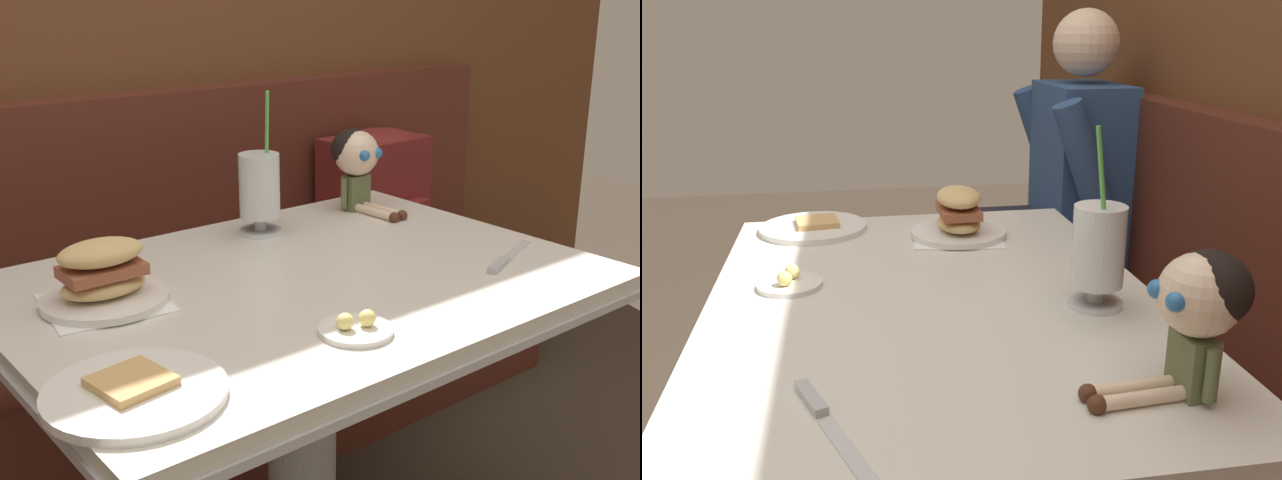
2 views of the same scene
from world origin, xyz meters
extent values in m
cube|color=brown|center=(0.00, 1.05, 1.20)|extent=(4.40, 0.08, 2.40)
cube|color=#512319|center=(0.00, 0.77, 0.23)|extent=(2.60, 0.48, 0.45)
cube|color=#512319|center=(0.00, 0.96, 0.73)|extent=(2.60, 0.10, 0.55)
cube|color=silver|center=(0.00, 0.18, 0.72)|extent=(1.10, 0.80, 0.03)
cube|color=#B7BABF|center=(0.00, 0.18, 0.70)|extent=(1.11, 0.81, 0.02)
cylinder|color=#A5A8AD|center=(0.00, 0.18, 0.37)|extent=(0.14, 0.14, 0.65)
cylinder|color=white|center=(-0.45, -0.05, 0.75)|extent=(0.25, 0.25, 0.01)
cube|color=tan|center=(-0.45, -0.04, 0.76)|extent=(0.11, 0.11, 0.01)
cylinder|color=silver|center=(0.09, 0.45, 0.74)|extent=(0.10, 0.10, 0.01)
cylinder|color=silver|center=(0.09, 0.45, 0.77)|extent=(0.03, 0.03, 0.03)
cylinder|color=silver|center=(0.09, 0.45, 0.85)|extent=(0.09, 0.09, 0.14)
cylinder|color=#E0DB6B|center=(0.09, 0.45, 0.84)|extent=(0.08, 0.08, 0.12)
cylinder|color=#51B74C|center=(0.11, 0.45, 0.95)|extent=(0.02, 0.04, 0.22)
cube|color=white|center=(-0.35, 0.29, 0.74)|extent=(0.23, 0.23, 0.00)
cylinder|color=white|center=(-0.35, 0.29, 0.75)|extent=(0.22, 0.22, 0.01)
ellipsoid|color=tan|center=(-0.35, 0.29, 0.77)|extent=(0.15, 0.10, 0.04)
cube|color=#995138|center=(-0.35, 0.29, 0.80)|extent=(0.14, 0.09, 0.02)
ellipsoid|color=tan|center=(-0.35, 0.29, 0.83)|extent=(0.15, 0.10, 0.04)
cylinder|color=white|center=(-0.09, -0.08, 0.74)|extent=(0.12, 0.12, 0.01)
sphere|color=#F4E07A|center=(-0.10, -0.07, 0.76)|extent=(0.03, 0.03, 0.03)
sphere|color=#F4E07A|center=(-0.07, -0.09, 0.76)|extent=(0.03, 0.03, 0.03)
cube|color=silver|center=(0.45, 0.02, 0.74)|extent=(0.14, 0.07, 0.00)
cube|color=#B2B5BA|center=(0.33, -0.02, 0.75)|extent=(0.09, 0.05, 0.01)
cube|color=#5B6642|center=(0.39, 0.47, 0.78)|extent=(0.07, 0.04, 0.08)
sphere|color=beige|center=(0.39, 0.47, 0.88)|extent=(0.11, 0.11, 0.11)
ellipsoid|color=black|center=(0.39, 0.48, 0.89)|extent=(0.12, 0.11, 0.10)
sphere|color=#2D6BB2|center=(0.37, 0.42, 0.88)|extent=(0.03, 0.03, 0.03)
sphere|color=#2D6BB2|center=(0.42, 0.43, 0.88)|extent=(0.03, 0.03, 0.03)
cylinder|color=beige|center=(0.39, 0.39, 0.75)|extent=(0.03, 0.12, 0.02)
cylinder|color=beige|center=(0.41, 0.39, 0.75)|extent=(0.03, 0.12, 0.02)
sphere|color=#4C2819|center=(0.39, 0.33, 0.75)|extent=(0.03, 0.03, 0.03)
sphere|color=#4C2819|center=(0.42, 0.33, 0.75)|extent=(0.03, 0.03, 0.03)
cylinder|color=#5B6642|center=(0.35, 0.47, 0.79)|extent=(0.02, 0.02, 0.07)
cylinder|color=#5B6642|center=(0.43, 0.48, 0.79)|extent=(0.02, 0.02, 0.07)
cube|color=maroon|center=(0.74, 0.79, 0.64)|extent=(0.31, 0.21, 0.38)
cube|color=maroon|center=(0.74, 0.67, 0.56)|extent=(0.21, 0.06, 0.17)
ellipsoid|color=maroon|center=(0.74, 0.79, 0.82)|extent=(0.29, 0.20, 0.07)
camera|label=1|loc=(-0.85, -0.94, 1.27)|focal=44.50mm
camera|label=2|loc=(1.12, 0.04, 1.21)|focal=37.79mm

